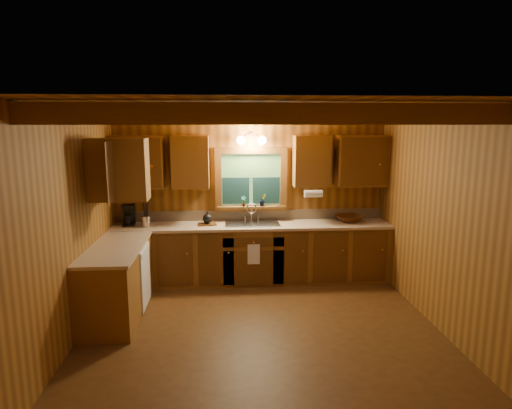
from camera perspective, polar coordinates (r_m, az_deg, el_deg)
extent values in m
plane|color=#4D2E12|center=(5.51, 0.63, -15.50)|extent=(4.20, 4.20, 0.00)
plane|color=brown|center=(4.96, 0.69, 12.63)|extent=(4.20, 4.20, 0.00)
plane|color=brown|center=(6.94, -0.66, 1.24)|extent=(4.20, 0.00, 4.20)
plane|color=brown|center=(3.26, 3.49, -9.50)|extent=(4.20, 0.00, 4.20)
plane|color=brown|center=(5.33, -22.47, -2.38)|extent=(0.00, 3.80, 3.80)
plane|color=brown|center=(5.65, 22.39, -1.69)|extent=(0.00, 3.80, 3.80)
cube|color=brown|center=(3.76, 2.26, 11.64)|extent=(4.20, 0.14, 0.18)
cube|color=brown|center=(4.56, 1.12, 11.44)|extent=(4.20, 0.14, 0.18)
cube|color=brown|center=(5.35, 0.32, 11.29)|extent=(4.20, 0.14, 0.18)
cube|color=brown|center=(6.15, -0.28, 11.19)|extent=(4.20, 0.14, 0.18)
cube|color=brown|center=(6.83, -0.48, -6.40)|extent=(4.20, 0.62, 0.86)
cube|color=brown|center=(5.93, -17.54, -9.57)|extent=(0.62, 1.60, 0.86)
cube|color=tan|center=(6.72, -0.49, -2.72)|extent=(4.20, 0.66, 0.04)
cube|color=tan|center=(5.79, -17.69, -5.39)|extent=(0.64, 1.60, 0.04)
cube|color=tan|center=(6.98, -0.65, -1.37)|extent=(4.20, 0.02, 0.16)
cube|color=white|center=(6.05, -14.12, -9.00)|extent=(0.02, 0.60, 0.80)
cube|color=brown|center=(6.81, -15.06, 5.29)|extent=(0.78, 0.34, 0.78)
cube|color=brown|center=(6.71, -8.48, 5.46)|extent=(0.55, 0.34, 0.78)
cube|color=brown|center=(6.82, 7.19, 5.57)|extent=(0.55, 0.34, 0.78)
cube|color=brown|center=(7.02, 13.48, 5.50)|extent=(0.78, 0.34, 0.78)
cube|color=brown|center=(5.85, -19.19, 4.26)|extent=(0.34, 1.10, 0.78)
cube|color=brown|center=(6.82, -0.65, 7.00)|extent=(1.12, 0.08, 0.10)
cube|color=brown|center=(6.94, -0.64, -0.44)|extent=(1.12, 0.08, 0.10)
cube|color=brown|center=(6.85, -4.91, 3.20)|extent=(0.10, 0.08, 0.80)
cube|color=brown|center=(6.91, 3.59, 3.28)|extent=(0.10, 0.08, 0.80)
cube|color=#467B33|center=(6.90, -0.66, 3.28)|extent=(0.92, 0.01, 0.80)
cube|color=#123034|center=(6.89, -2.63, 1.78)|extent=(0.42, 0.02, 0.42)
cube|color=#123034|center=(6.92, 1.33, 1.83)|extent=(0.42, 0.02, 0.42)
cylinder|color=black|center=(6.87, -0.65, 3.42)|extent=(0.92, 0.01, 0.01)
cube|color=brown|center=(6.89, -0.62, -0.34)|extent=(1.06, 0.14, 0.04)
cylinder|color=black|center=(6.81, -0.65, 8.93)|extent=(0.08, 0.03, 0.08)
cylinder|color=black|center=(6.75, -1.48, 8.91)|extent=(0.09, 0.17, 0.08)
cylinder|color=black|center=(6.76, 0.23, 8.92)|extent=(0.09, 0.17, 0.08)
sphere|color=#FFE0A5|center=(6.69, -1.97, 8.30)|extent=(0.13, 0.13, 0.13)
sphere|color=#FFE0A5|center=(6.71, 0.79, 8.31)|extent=(0.13, 0.13, 0.13)
cylinder|color=white|center=(6.69, 7.43, 1.41)|extent=(0.27, 0.11, 0.11)
cube|color=white|center=(6.50, -0.30, -6.47)|extent=(0.18, 0.01, 0.30)
cube|color=silver|center=(6.72, -0.50, -2.50)|extent=(0.82, 0.48, 0.02)
cube|color=#262628|center=(6.73, -2.11, -3.06)|extent=(0.34, 0.40, 0.14)
cube|color=#262628|center=(6.75, 1.12, -3.01)|extent=(0.34, 0.40, 0.14)
cylinder|color=silver|center=(6.87, -0.59, -1.31)|extent=(0.04, 0.04, 0.22)
torus|color=silver|center=(6.79, -0.56, -0.50)|extent=(0.16, 0.02, 0.16)
cube|color=black|center=(6.91, -16.12, -2.48)|extent=(0.17, 0.21, 0.03)
cube|color=black|center=(6.94, -16.07, -1.15)|extent=(0.17, 0.08, 0.29)
cube|color=black|center=(6.83, -16.27, -0.26)|extent=(0.17, 0.19, 0.04)
cylinder|color=black|center=(6.86, -16.21, -1.86)|extent=(0.11, 0.11, 0.13)
cylinder|color=silver|center=(6.73, -14.05, -2.14)|extent=(0.13, 0.13, 0.16)
cylinder|color=black|center=(6.69, -14.27, -0.76)|extent=(0.03, 0.04, 0.24)
cylinder|color=black|center=(6.70, -14.11, -0.74)|extent=(0.01, 0.01, 0.24)
cylinder|color=black|center=(6.70, -13.95, -0.72)|extent=(0.03, 0.04, 0.24)
cylinder|color=black|center=(6.71, -13.83, -0.71)|extent=(0.05, 0.06, 0.23)
cube|color=#523011|center=(6.71, -6.30, -2.53)|extent=(0.29, 0.22, 0.02)
sphere|color=black|center=(6.69, -6.31, -1.83)|extent=(0.14, 0.14, 0.14)
cylinder|color=black|center=(6.67, -6.33, -1.06)|extent=(0.02, 0.02, 0.04)
imported|color=#48230C|center=(7.03, 11.94, -1.78)|extent=(0.47, 0.47, 0.10)
imported|color=#523011|center=(6.83, -1.61, 0.41)|extent=(0.09, 0.07, 0.16)
imported|color=#523011|center=(6.87, 0.86, 0.60)|extent=(0.13, 0.12, 0.19)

